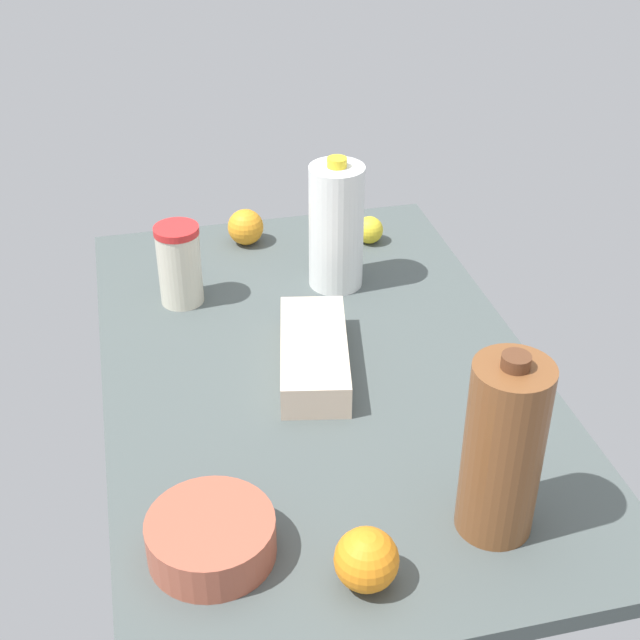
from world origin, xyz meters
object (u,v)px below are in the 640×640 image
milk_jug (336,227)px  tumbler_cup (179,265)px  chocolate_milk_jug (503,449)px  lemon_beside_bowl (370,230)px  mixing_bowl (211,537)px  orange_loose (366,560)px  orange_far_back (246,227)px  egg_carton (313,353)px

milk_jug → tumbler_cup: milk_jug is taller
chocolate_milk_jug → lemon_beside_bowl: size_ratio=4.85×
chocolate_milk_jug → tumbler_cup: (70.62, 36.69, -5.60)cm
mixing_bowl → milk_jug: bearing=-27.1°
milk_jug → orange_loose: bearing=168.8°
mixing_bowl → lemon_beside_bowl: bearing=-29.0°
chocolate_milk_jug → orange_loose: 23.37cm
lemon_beside_bowl → orange_far_back: 27.34cm
chocolate_milk_jug → egg_carton: chocolate_milk_jug is taller
lemon_beside_bowl → chocolate_milk_jug: bearing=175.8°
tumbler_cup → orange_far_back: bearing=-37.4°
chocolate_milk_jug → tumbler_cup: 79.78cm
egg_carton → orange_far_back: size_ratio=3.67×
mixing_bowl → orange_loose: size_ratio=2.05×
orange_far_back → milk_jug: bearing=-144.8°
chocolate_milk_jug → milk_jug: bearing=4.3°
lemon_beside_bowl → orange_far_back: size_ratio=0.76×
milk_jug → chocolate_milk_jug: 70.64cm
mixing_bowl → orange_far_back: (88.29, -19.06, 0.90)cm
orange_far_back → chocolate_milk_jug: bearing=-167.5°
orange_loose → chocolate_milk_jug: bearing=-73.4°
milk_jug → mixing_bowl: milk_jug is taller
mixing_bowl → orange_far_back: 90.33cm
mixing_bowl → chocolate_milk_jug: 41.11cm
milk_jug → orange_far_back: bearing=35.2°
tumbler_cup → lemon_beside_bowl: (15.43, -42.94, -5.21)cm
orange_loose → egg_carton: bearing=-4.8°
egg_carton → tumbler_cup: (27.78, 20.34, 5.21)cm
lemon_beside_bowl → mixing_bowl: bearing=151.0°
lemon_beside_bowl → orange_far_back: (5.82, 26.70, 0.93)cm
tumbler_cup → orange_far_back: tumbler_cup is taller
orange_loose → orange_far_back: 97.98cm
milk_jug → lemon_beside_bowl: size_ratio=4.54×
milk_jug → mixing_bowl: size_ratio=1.55×
chocolate_milk_jug → orange_loose: bearing=106.6°
milk_jug → orange_loose: size_ratio=3.18×
chocolate_milk_jug → orange_loose: chocolate_milk_jug is taller
orange_loose → orange_far_back: (97.97, -0.00, -0.36)cm
milk_jug → egg_carton: size_ratio=0.95×
egg_carton → orange_far_back: bearing=16.1°
egg_carton → orange_loose: 49.13cm
milk_jug → lemon_beside_bowl: 21.83cm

